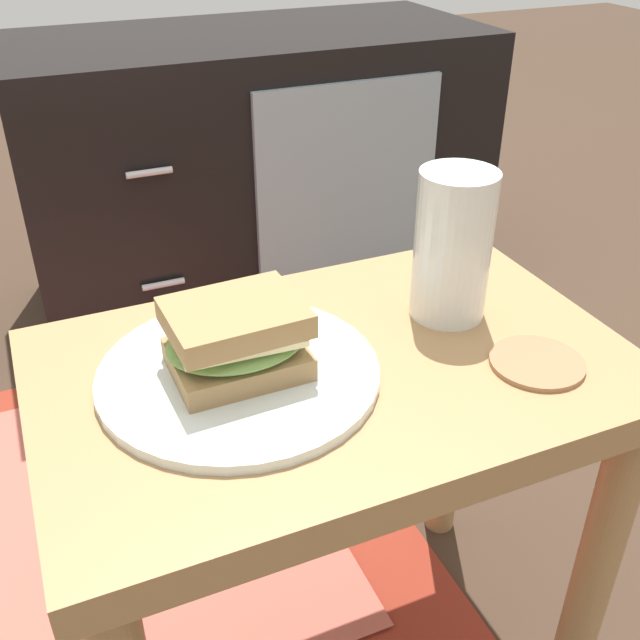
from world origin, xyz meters
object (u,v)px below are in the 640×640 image
(coaster, at_px, (537,363))
(plate, at_px, (239,373))
(beer_glass, at_px, (452,249))
(sandwich_front, at_px, (236,339))
(tv_cabinet, at_px, (254,172))

(coaster, bearing_deg, plate, 160.92)
(plate, xyz_separation_m, beer_glass, (0.24, 0.03, 0.07))
(sandwich_front, relative_size, beer_glass, 0.83)
(sandwich_front, bearing_deg, beer_glass, 6.21)
(plate, relative_size, coaster, 2.90)
(sandwich_front, xyz_separation_m, coaster, (0.26, -0.09, -0.04))
(tv_cabinet, height_order, sandwich_front, tv_cabinet)
(plate, distance_m, coaster, 0.28)
(tv_cabinet, xyz_separation_m, sandwich_front, (-0.33, -0.94, 0.21))
(beer_glass, bearing_deg, tv_cabinet, 84.10)
(sandwich_front, relative_size, coaster, 1.44)
(plate, height_order, coaster, plate)
(plate, relative_size, beer_glass, 1.67)
(tv_cabinet, height_order, coaster, tv_cabinet)
(tv_cabinet, relative_size, coaster, 10.84)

